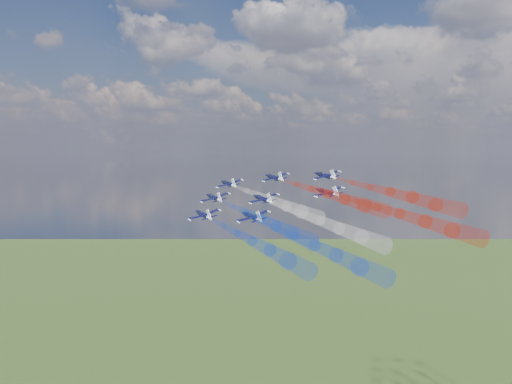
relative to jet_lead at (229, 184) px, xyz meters
The scene contains 16 objects.
jet_lead is the anchor object (origin of this frame).
trail_lead 26.17m from the jet_lead, 28.11° to the right, with size 3.58×42.86×3.58m, color white, non-canonical shape.
jet_inner_left 16.05m from the jet_lead, 67.49° to the right, with size 8.58×10.73×2.86m, color black, non-canonical shape.
trail_inner_left 39.92m from the jet_lead, 42.80° to the right, with size 3.58×42.86×3.58m, color blue, non-canonical shape.
jet_inner_right 14.77m from the jet_lead, 10.01° to the left, with size 8.58×10.73×2.86m, color black, non-canonical shape.
trail_inner_right 38.58m from the jet_lead, 14.58° to the right, with size 3.58×42.86×3.58m, color red, non-canonical shape.
jet_outer_left 29.61m from the jet_lead, 65.67° to the right, with size 8.58×10.73×2.86m, color black, non-canonical shape.
trail_outer_left 52.83m from the jet_lead, 47.94° to the right, with size 3.58×42.86×3.58m, color blue, non-canonical shape.
jet_center_third 23.97m from the jet_lead, 31.69° to the right, with size 8.58×10.73×2.86m, color black, non-canonical shape.
trail_center_third 50.11m from the jet_lead, 29.82° to the right, with size 3.58×42.86×3.58m, color white, non-canonical shape.
jet_outer_right 30.15m from the jet_lead, ahead, with size 8.58×10.73×2.86m, color black, non-canonical shape.
trail_outer_right 53.26m from the jet_lead, ahead, with size 3.58×42.86×3.58m, color red, non-canonical shape.
jet_rear_left 36.29m from the jet_lead, 44.56° to the right, with size 8.58×10.73×2.86m, color black, non-canonical shape.
trail_rear_left 61.83m from the jet_lead, 37.65° to the right, with size 3.58×42.86×3.58m, color blue, non-canonical shape.
jet_rear_right 36.91m from the jet_lead, 11.59° to the right, with size 8.58×10.73×2.86m, color black, non-canonical shape.
trail_rear_right 62.38m from the jet_lead, 18.41° to the right, with size 3.58×42.86×3.58m, color red, non-canonical shape.
Camera 1 is at (105.31, -149.67, 152.94)m, focal length 39.67 mm.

